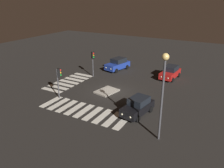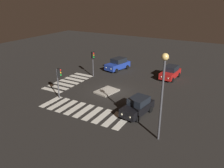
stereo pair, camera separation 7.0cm
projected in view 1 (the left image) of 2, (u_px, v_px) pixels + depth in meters
The scene contains 10 objects.
ground_plane at pixel (112, 91), 29.12m from camera, with size 80.00×80.00×0.00m, color black.
traffic_island at pixel (107, 91), 28.91m from camera, with size 3.16×2.61×0.18m.
car_black at pixel (138, 106), 23.24m from camera, with size 4.29×2.40×1.79m.
car_red at pixel (170, 72), 33.41m from camera, with size 4.36×2.28×1.84m.
car_blue at pixel (118, 64), 37.23m from camera, with size 4.67×2.79×1.92m.
traffic_light_east at pixel (59, 76), 26.25m from camera, with size 0.53×0.54×3.62m.
traffic_light_south at pixel (93, 58), 33.22m from camera, with size 0.54×0.53×3.84m.
street_lamp at pixel (163, 83), 17.63m from camera, with size 0.56×0.56×7.45m.
crosswalk_near at pixel (69, 82), 32.27m from camera, with size 7.60×3.20×0.02m.
crosswalk_side at pixel (84, 111), 24.16m from camera, with size 3.20×9.90×0.02m.
Camera 1 is at (23.40, 13.08, 11.40)m, focal length 36.71 mm.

